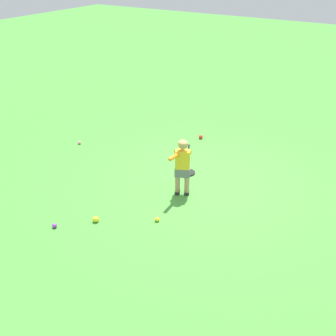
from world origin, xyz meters
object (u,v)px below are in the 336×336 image
child_batter (182,162)px  play_ball_by_bucket (79,143)px  play_ball_behind_batter (157,219)px  batting_tee (188,169)px  play_ball_midfield (96,219)px  play_ball_near_batter (54,226)px  play_ball_far_right (201,137)px

child_batter → play_ball_by_bucket: child_batter is taller
play_ball_behind_batter → batting_tee: (1.65, 0.35, 0.07)m
child_batter → play_ball_behind_batter: (-0.93, -0.08, -0.61)m
child_batter → batting_tee: (0.72, 0.27, -0.55)m
child_batter → play_ball_behind_batter: child_batter is taller
play_ball_by_bucket → batting_tee: batting_tee is taller
child_batter → play_ball_midfield: 1.76m
play_ball_by_bucket → batting_tee: (0.14, -2.77, 0.07)m
child_batter → play_ball_behind_batter: bearing=-175.2°
batting_tee → play_ball_near_batter: bearing=160.3°
play_ball_midfield → play_ball_behind_batter: bearing=-57.4°
play_ball_behind_batter → play_ball_near_batter: (-1.01, 1.30, 0.00)m
play_ball_midfield → play_ball_near_batter: (-0.47, 0.46, -0.01)m
play_ball_midfield → play_ball_by_bucket: bearing=47.9°
play_ball_far_right → play_ball_near_batter: size_ratio=1.21×
play_ball_far_right → play_ball_behind_batter: (-3.24, -0.90, -0.01)m
play_ball_by_bucket → play_ball_midfield: bearing=-132.1°
child_batter → play_ball_far_right: bearing=19.6°
play_ball_near_batter → batting_tee: (2.66, -0.95, 0.07)m
play_ball_midfield → batting_tee: bearing=-12.7°
play_ball_far_right → batting_tee: size_ratio=0.15×
child_batter → play_ball_behind_batter: size_ratio=13.95×
play_ball_by_bucket → batting_tee: size_ratio=0.12×
play_ball_behind_batter → play_ball_midfield: (-0.54, 0.84, 0.01)m
play_ball_behind_batter → play_ball_midfield: bearing=122.6°
play_ball_behind_batter → play_ball_near_batter: same height
child_batter → play_ball_near_batter: child_batter is taller
play_ball_near_batter → play_ball_by_bucket: bearing=35.7°
play_ball_behind_batter → batting_tee: size_ratio=0.12×
child_batter → play_ball_by_bucket: bearing=79.1°
play_ball_by_bucket → play_ball_far_right: bearing=-52.0°
play_ball_near_batter → play_ball_midfield: bearing=-44.2°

